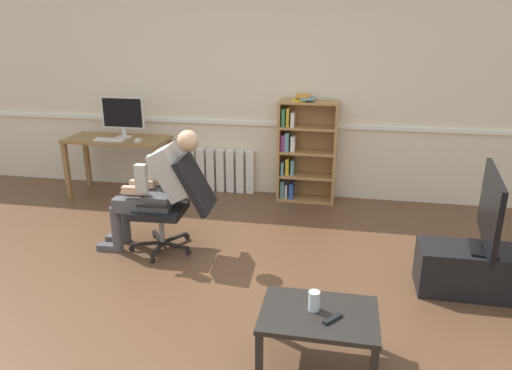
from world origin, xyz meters
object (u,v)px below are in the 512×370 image
at_px(computer_mouse, 138,140).
at_px(radiator, 221,171).
at_px(keyboard, 110,140).
at_px(computer_desk, 118,147).
at_px(office_chair, 176,200).
at_px(imac_monitor, 123,114).
at_px(coffee_table, 319,319).
at_px(spare_remote, 333,319).
at_px(person_seated, 157,187).
at_px(drinking_glass, 314,301).
at_px(tv_stand, 480,271).
at_px(tv_screen, 490,211).
at_px(bookshelf, 303,150).

xyz_separation_m(computer_mouse, radiator, (0.89, 0.51, -0.49)).
bearing_deg(keyboard, computer_desk, 78.34).
bearing_deg(office_chair, computer_mouse, -146.39).
xyz_separation_m(imac_monitor, keyboard, (-0.10, -0.22, -0.28)).
height_order(coffee_table, spare_remote, spare_remote).
relative_size(person_seated, drinking_glass, 9.20).
bearing_deg(office_chair, keyboard, -136.52).
bearing_deg(spare_remote, tv_stand, -95.29).
relative_size(radiator, tv_stand, 0.92).
xyz_separation_m(computer_desk, tv_screen, (3.95, -1.64, 0.09)).
relative_size(office_chair, tv_screen, 1.03).
bearing_deg(drinking_glass, tv_screen, 40.32).
bearing_deg(spare_remote, person_seated, -0.78).
bearing_deg(office_chair, bookshelf, 144.78).
bearing_deg(tv_stand, computer_desk, 157.48).
bearing_deg(bookshelf, computer_mouse, -168.18).
relative_size(bookshelf, radiator, 1.47).
bearing_deg(computer_mouse, coffee_table, -47.95).
bearing_deg(tv_screen, spare_remote, 143.66).
relative_size(computer_mouse, tv_screen, 0.11).
bearing_deg(keyboard, bookshelf, 10.48).
height_order(imac_monitor, radiator, imac_monitor).
height_order(computer_mouse, bookshelf, bookshelf).
height_order(radiator, office_chair, office_chair).
bearing_deg(keyboard, radiator, 22.93).
relative_size(computer_mouse, person_seated, 0.08).
distance_m(keyboard, computer_mouse, 0.37).
xyz_separation_m(person_seated, spare_remote, (1.71, -1.44, -0.26)).
relative_size(computer_mouse, radiator, 0.11).
height_order(radiator, spare_remote, radiator).
relative_size(person_seated, tv_stand, 1.23).
bearing_deg(computer_desk, office_chair, -47.23).
bearing_deg(keyboard, imac_monitor, 66.00).
bearing_deg(tv_screen, imac_monitor, 74.39).
height_order(keyboard, drinking_glass, keyboard).
relative_size(imac_monitor, drinking_glass, 4.26).
height_order(bookshelf, spare_remote, bookshelf).
bearing_deg(office_chair, radiator, 178.23).
bearing_deg(tv_screen, radiator, 61.60).
relative_size(radiator, drinking_glass, 6.88).
distance_m(radiator, drinking_glass, 3.44).
bearing_deg(coffee_table, computer_mouse, 132.05).
distance_m(radiator, person_seated, 1.81).
bearing_deg(person_seated, tv_stand, 81.71).
height_order(computer_desk, person_seated, person_seated).
distance_m(imac_monitor, person_seated, 1.82).
bearing_deg(tv_stand, radiator, 143.36).
bearing_deg(office_chair, tv_stand, 81.15).
relative_size(imac_monitor, tv_stand, 0.57).
xyz_separation_m(tv_screen, coffee_table, (-1.24, -1.11, -0.40)).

